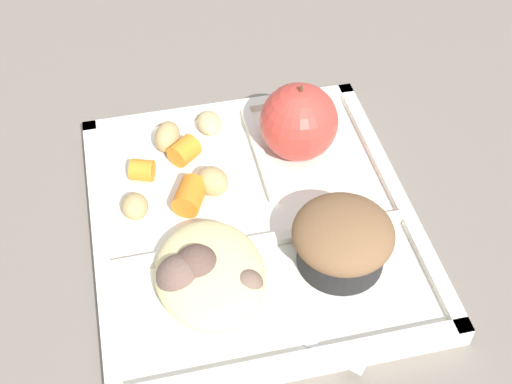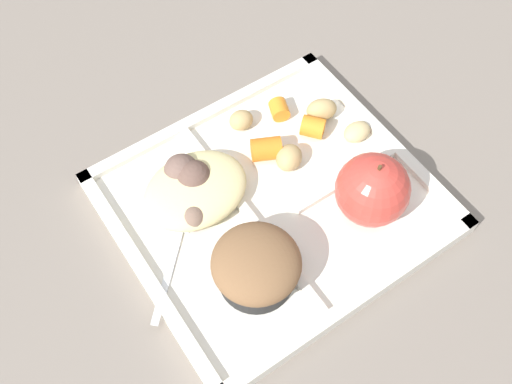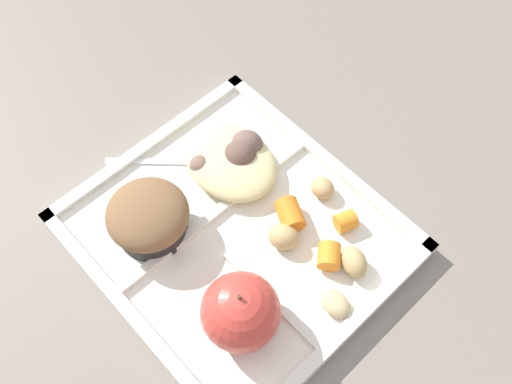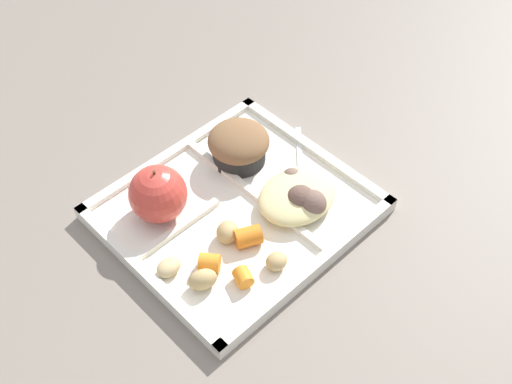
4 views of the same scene
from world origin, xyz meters
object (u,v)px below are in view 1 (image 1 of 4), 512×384
lunch_tray (253,222)px  green_apple (299,122)px  plastic_fork (260,317)px  bran_muffin (342,239)px

lunch_tray → green_apple: bearing=141.0°
plastic_fork → lunch_tray: bearing=170.3°
bran_muffin → plastic_fork: (0.04, -0.08, -0.03)m
lunch_tray → bran_muffin: bearing=44.6°
lunch_tray → plastic_fork: 0.11m
green_apple → plastic_fork: 0.20m
lunch_tray → green_apple: green_apple is taller
green_apple → plastic_fork: (0.18, -0.08, -0.04)m
green_apple → bran_muffin: green_apple is taller
green_apple → plastic_fork: size_ratio=0.66×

